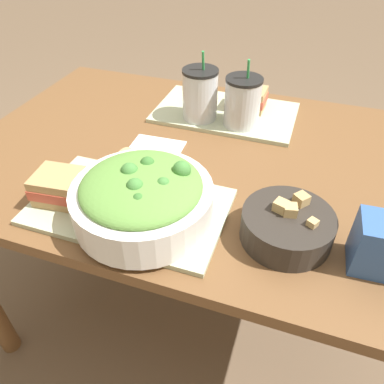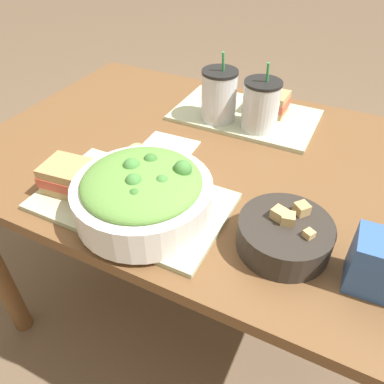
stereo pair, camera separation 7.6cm
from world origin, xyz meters
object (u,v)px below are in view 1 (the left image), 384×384
at_px(salad_bowl, 143,197).
at_px(napkin_folded, 156,147).
at_px(drink_cup_dark, 200,96).
at_px(sandwich_near, 62,187).
at_px(sandwich_far, 248,98).
at_px(soup_bowl, 287,225).
at_px(drink_cup_red, 242,103).
at_px(baguette_near, 142,169).

relative_size(salad_bowl, napkin_folded, 1.98).
height_order(salad_bowl, drink_cup_dark, drink_cup_dark).
bearing_deg(sandwich_near, napkin_folded, 62.97).
distance_m(sandwich_near, drink_cup_dark, 0.48).
bearing_deg(drink_cup_dark, sandwich_far, 40.74).
xyz_separation_m(soup_bowl, drink_cup_red, (-0.19, 0.40, 0.04)).
height_order(salad_bowl, soup_bowl, salad_bowl).
relative_size(salad_bowl, sandwich_near, 2.32).
distance_m(soup_bowl, drink_cup_dark, 0.51).
bearing_deg(soup_bowl, sandwich_near, -173.95).
relative_size(sandwich_far, napkin_folded, 0.74).
bearing_deg(sandwich_far, soup_bowl, -68.12).
relative_size(salad_bowl, drink_cup_red, 1.50).
bearing_deg(drink_cup_red, napkin_folded, -136.41).
relative_size(soup_bowl, drink_cup_red, 0.95).
xyz_separation_m(salad_bowl, baguette_near, (-0.06, 0.11, -0.02)).
relative_size(soup_bowl, sandwich_near, 1.46).
bearing_deg(baguette_near, soup_bowl, -77.00).
height_order(soup_bowl, drink_cup_red, drink_cup_red).
distance_m(sandwich_near, drink_cup_red, 0.54).
height_order(salad_bowl, napkin_folded, salad_bowl).
relative_size(baguette_near, drink_cup_red, 0.72).
bearing_deg(salad_bowl, soup_bowl, 9.05).
distance_m(drink_cup_red, napkin_folded, 0.27).
distance_m(drink_cup_dark, drink_cup_red, 0.12).
xyz_separation_m(soup_bowl, napkin_folded, (-0.38, 0.22, -0.03)).
height_order(baguette_near, drink_cup_red, drink_cup_red).
distance_m(soup_bowl, sandwich_near, 0.48).
bearing_deg(sandwich_far, napkin_folded, -121.84).
bearing_deg(drink_cup_dark, baguette_near, -95.56).
height_order(salad_bowl, sandwich_far, salad_bowl).
xyz_separation_m(sandwich_near, napkin_folded, (0.10, 0.27, -0.04)).
bearing_deg(drink_cup_dark, sandwich_near, -110.45).
height_order(sandwich_far, drink_cup_dark, drink_cup_dark).
height_order(sandwich_near, drink_cup_dark, drink_cup_dark).
bearing_deg(drink_cup_red, sandwich_far, 91.27).
distance_m(baguette_near, drink_cup_dark, 0.34).
xyz_separation_m(sandwich_near, drink_cup_red, (0.29, 0.45, 0.03)).
xyz_separation_m(baguette_near, napkin_folded, (-0.03, 0.15, -0.04)).
distance_m(salad_bowl, drink_cup_dark, 0.45).
xyz_separation_m(salad_bowl, sandwich_near, (-0.19, -0.01, -0.02)).
distance_m(drink_cup_dark, napkin_folded, 0.21).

